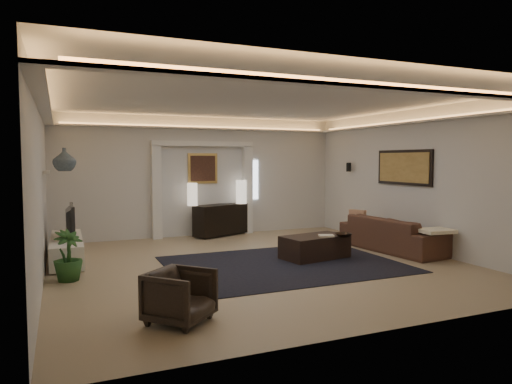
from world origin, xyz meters
name	(u,v)px	position (x,y,z in m)	size (l,w,h in m)	color
floor	(259,264)	(0.00, 0.00, 0.00)	(7.00, 7.00, 0.00)	#9C8564
ceiling	(259,100)	(0.00, 0.00, 2.90)	(7.00, 7.00, 0.00)	white
wall_back	(202,177)	(0.00, 3.50, 1.45)	(7.00, 7.00, 0.00)	silver
wall_front	(389,198)	(0.00, -3.50, 1.45)	(7.00, 7.00, 0.00)	silver
wall_left	(40,188)	(-3.50, 0.00, 1.45)	(7.00, 7.00, 0.00)	silver
wall_right	(415,180)	(3.50, 0.00, 1.45)	(7.00, 7.00, 0.00)	silver
cove_soffit	(259,116)	(0.00, 0.00, 2.62)	(7.00, 7.00, 0.04)	silver
daylight_slit	(253,180)	(1.35, 3.48, 1.35)	(0.25, 0.03, 1.00)	white
area_rug	(284,264)	(0.40, -0.20, 0.01)	(4.00, 3.00, 0.01)	black
pilaster_left	(156,192)	(-1.15, 3.40, 1.10)	(0.22, 0.20, 2.20)	silver
pilaster_right	(247,190)	(1.15, 3.40, 1.10)	(0.22, 0.20, 2.20)	silver
alcove_header	(203,144)	(0.00, 3.40, 2.25)	(2.52, 0.20, 0.12)	silver
painting_frame	(203,168)	(0.00, 3.47, 1.65)	(0.74, 0.04, 0.74)	tan
painting_canvas	(203,168)	(0.00, 3.44, 1.65)	(0.62, 0.02, 0.62)	#4C2D1E
art_panel_frame	(404,167)	(3.47, 0.30, 1.70)	(0.04, 1.64, 0.74)	black
art_panel_gold	(403,167)	(3.44, 0.30, 1.70)	(0.02, 1.50, 0.62)	tan
wall_sconce	(349,167)	(3.38, 2.20, 1.68)	(0.12, 0.12, 0.22)	black
wall_niche	(47,172)	(-3.44, 1.40, 1.65)	(0.10, 0.55, 0.04)	silver
console	(222,219)	(0.41, 3.25, 0.40)	(1.48, 0.46, 0.74)	black
lamp_left	(192,192)	(-0.33, 3.23, 1.09)	(0.24, 0.24, 0.54)	#F8E4C8
lamp_right	(241,191)	(0.93, 3.25, 1.09)	(0.26, 0.26, 0.58)	white
media_ledge	(67,249)	(-3.15, 1.66, 0.22)	(0.54, 2.18, 0.41)	white
tv	(66,220)	(-3.15, 1.59, 0.76)	(0.14, 1.07, 0.62)	black
figurine	(69,220)	(-3.08, 2.62, 0.64)	(0.12, 0.12, 0.34)	#472B1F
ginger_jar	(64,159)	(-3.15, 1.08, 1.87)	(0.38, 0.38, 0.40)	slate
plant	(68,256)	(-3.15, 0.11, 0.39)	(0.44, 0.44, 0.79)	#224B1D
sofa	(393,234)	(3.05, 0.09, 0.34)	(0.92, 2.35, 0.69)	#4F3727
throw_blanket	(436,231)	(3.15, -0.96, 0.55)	(0.60, 0.49, 0.07)	beige
throw_pillow	(357,218)	(2.90, 1.13, 0.55)	(0.11, 0.38, 0.38)	tan
coffee_table	(315,248)	(1.17, 0.04, 0.20)	(1.24, 0.67, 0.46)	black
bowl	(343,236)	(1.58, -0.30, 0.45)	(0.29, 0.29, 0.07)	black
magazine	(326,237)	(1.31, -0.13, 0.42)	(0.27, 0.19, 0.03)	beige
armchair	(180,296)	(-2.00, -2.37, 0.30)	(0.65, 0.67, 0.61)	black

